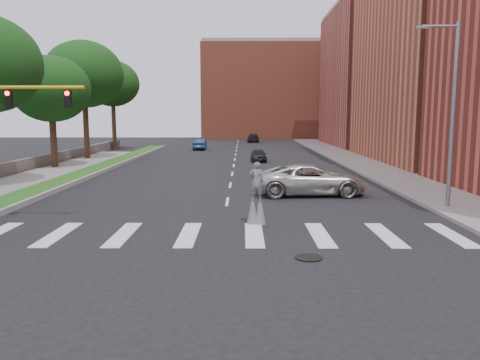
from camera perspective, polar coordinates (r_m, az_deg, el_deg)
ground_plane at (r=17.49m, az=-2.44°, el=-7.51°), size 160.00×160.00×0.00m
grass_median at (r=39.11m, az=-18.05°, el=0.92°), size 2.00×60.00×0.25m
median_curb at (r=38.79m, az=-16.58°, el=0.94°), size 0.20×60.00×0.28m
sidewalk_right at (r=43.67m, az=15.83°, el=1.66°), size 5.00×90.00×0.18m
stone_wall at (r=42.94m, az=-24.22°, el=1.77°), size 0.50×56.00×1.10m
manhole at (r=15.70m, az=8.35°, el=-9.34°), size 0.90×0.90×0.04m
building_mid at (r=51.92m, az=25.36°, el=15.35°), size 16.00×22.00×24.00m
building_far at (r=74.12m, az=17.30°, el=11.75°), size 16.00×22.00×20.00m
building_backdrop at (r=95.08m, az=3.51°, el=10.58°), size 26.00×14.00×18.00m
streetlight at (r=24.96m, az=24.36°, el=7.80°), size 2.05×0.20×9.00m
stilt_performer at (r=20.01m, az=2.01°, el=-2.20°), size 0.84×0.53×2.91m
suv_crossing at (r=27.66m, az=8.62°, el=0.04°), size 6.58×3.31×1.79m
car_near at (r=46.97m, az=2.27°, el=3.04°), size 1.59×3.72×1.25m
car_mid at (r=63.09m, az=-4.90°, el=4.38°), size 1.58×4.47×1.47m
car_far at (r=79.52m, az=1.62°, el=5.11°), size 2.03×4.78×1.37m
tree_3 at (r=43.47m, az=-22.08°, el=10.22°), size 6.59×6.59×9.63m
tree_4 at (r=51.30m, az=-18.51°, el=12.10°), size 7.98×7.98×12.13m
tree_5 at (r=64.71m, az=-15.29°, el=11.24°), size 7.01×7.01×11.67m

